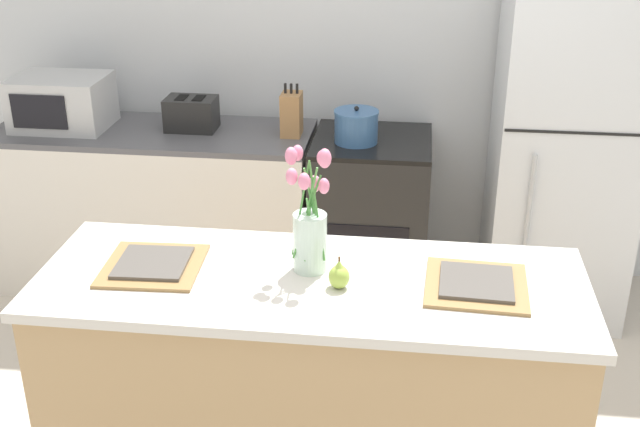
# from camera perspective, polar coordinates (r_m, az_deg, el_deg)

# --- Properties ---
(back_wall) EXTENTS (5.20, 0.08, 2.70)m
(back_wall) POSITION_cam_1_polar(r_m,az_deg,el_deg) (4.36, 2.92, 12.83)
(back_wall) COLOR silver
(back_wall) RESTS_ON ground_plane
(kitchen_island) EXTENTS (1.80, 0.66, 0.95)m
(kitchen_island) POSITION_cam_1_polar(r_m,az_deg,el_deg) (2.88, -0.63, -12.95)
(kitchen_island) COLOR tan
(kitchen_island) RESTS_ON ground_plane
(back_counter) EXTENTS (1.68, 0.60, 0.89)m
(back_counter) POSITION_cam_1_polar(r_m,az_deg,el_deg) (4.47, -11.41, 0.44)
(back_counter) COLOR silver
(back_counter) RESTS_ON ground_plane
(stove_range) EXTENTS (0.60, 0.61, 0.89)m
(stove_range) POSITION_cam_1_polar(r_m,az_deg,el_deg) (4.26, 3.58, -0.35)
(stove_range) COLOR black
(stove_range) RESTS_ON ground_plane
(refrigerator) EXTENTS (0.68, 0.67, 1.72)m
(refrigerator) POSITION_cam_1_polar(r_m,az_deg,el_deg) (4.16, 16.93, 4.21)
(refrigerator) COLOR silver
(refrigerator) RESTS_ON ground_plane
(flower_vase) EXTENTS (0.15, 0.14, 0.44)m
(flower_vase) POSITION_cam_1_polar(r_m,az_deg,el_deg) (2.60, -0.73, -0.99)
(flower_vase) COLOR silver
(flower_vase) RESTS_ON kitchen_island
(pear_figurine) EXTENTS (0.07, 0.07, 0.11)m
(pear_figurine) POSITION_cam_1_polar(r_m,az_deg,el_deg) (2.54, 1.37, -4.43)
(pear_figurine) COLOR #9EBC47
(pear_figurine) RESTS_ON kitchen_island
(plate_setting_left) EXTENTS (0.34, 0.34, 0.02)m
(plate_setting_left) POSITION_cam_1_polar(r_m,az_deg,el_deg) (2.74, -11.79, -3.58)
(plate_setting_left) COLOR olive
(plate_setting_left) RESTS_ON kitchen_island
(plate_setting_right) EXTENTS (0.34, 0.34, 0.02)m
(plate_setting_right) POSITION_cam_1_polar(r_m,az_deg,el_deg) (2.61, 11.05, -4.95)
(plate_setting_right) COLOR olive
(plate_setting_right) RESTS_ON kitchen_island
(toaster) EXTENTS (0.28, 0.18, 0.17)m
(toaster) POSITION_cam_1_polar(r_m,az_deg,el_deg) (4.26, -9.13, 7.03)
(toaster) COLOR black
(toaster) RESTS_ON back_counter
(cooking_pot) EXTENTS (0.22, 0.22, 0.19)m
(cooking_pot) POSITION_cam_1_polar(r_m,az_deg,el_deg) (4.02, 2.59, 6.21)
(cooking_pot) COLOR #386093
(cooking_pot) RESTS_ON stove_range
(microwave) EXTENTS (0.48, 0.37, 0.27)m
(microwave) POSITION_cam_1_polar(r_m,az_deg,el_deg) (4.45, -17.89, 7.56)
(microwave) COLOR #B7BABC
(microwave) RESTS_ON back_counter
(knife_block) EXTENTS (0.10, 0.14, 0.27)m
(knife_block) POSITION_cam_1_polar(r_m,az_deg,el_deg) (4.12, -2.04, 7.08)
(knife_block) COLOR #A37547
(knife_block) RESTS_ON back_counter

